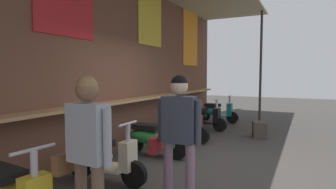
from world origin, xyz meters
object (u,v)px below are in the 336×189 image
Objects in this scene: scooter_cream at (102,157)px; scooter_teal at (216,111)px; scooter_maroon at (180,126)px; scooter_black at (201,117)px; shopper_passing at (87,143)px; scooter_green at (151,137)px; shopper_browsing at (178,127)px; merchandise_crate at (259,130)px.

scooter_cream is 1.00× the size of scooter_teal.
scooter_teal is at bearing 87.52° from scooter_cream.
scooter_maroon is 1.00× the size of scooter_black.
scooter_cream is at bearing -92.95° from scooter_teal.
shopper_passing is at bearing -74.51° from scooter_maroon.
shopper_browsing is at bearing -51.89° from scooter_green.
scooter_maroon is at bearing -88.77° from scooter_black.
merchandise_crate is at bearing -7.20° from scooter_black.
scooter_green and scooter_black have the same top height.
scooter_maroon is 0.84× the size of shopper_browsing.
scooter_maroon is 1.57m from scooter_black.
scooter_maroon is at bearing 127.19° from merchandise_crate.
scooter_teal is at bearing -172.43° from shopper_browsing.
scooter_green is 0.84× the size of shopper_passing.
merchandise_crate is (-1.74, -1.73, -0.18)m from scooter_teal.
scooter_green is 4.48m from scooter_teal.
scooter_maroon is 3.49m from shopper_browsing.
scooter_black is at bearing -92.95° from scooter_teal.
shopper_browsing reaches higher than shopper_passing.
shopper_browsing is 3.94× the size of merchandise_crate.
scooter_teal is 7.37m from shopper_passing.
shopper_browsing is at bearing -62.92° from scooter_maroon.
scooter_teal is at bearing 93.28° from scooter_maroon.
shopper_passing is at bearing -72.71° from scooter_green.
scooter_cream is 1.00× the size of scooter_black.
scooter_black is (2.99, -0.00, 0.00)m from scooter_green.
scooter_maroon and scooter_teal have the same top height.
scooter_black is (4.52, 0.00, 0.00)m from scooter_cream.
merchandise_crate is (4.27, -1.73, -0.18)m from scooter_cream.
merchandise_crate is (1.31, -1.73, -0.18)m from scooter_maroon.
scooter_black is at bearing -168.65° from shopper_browsing.
merchandise_crate is at bearing 40.47° from scooter_maroon.
scooter_cream is 4.52m from scooter_black.
merchandise_crate is at bearing 174.11° from shopper_passing.
scooter_teal is (6.01, -0.00, 0.00)m from scooter_cream.
scooter_black is 4.95m from shopper_browsing.
scooter_green is 3.32× the size of merchandise_crate.
shopper_passing is (-1.09, 0.47, -0.00)m from shopper_browsing.
scooter_black is 1.48m from scooter_teal.
scooter_black reaches higher than merchandise_crate.
scooter_teal is at bearing -170.40° from shopper_passing.
shopper_browsing reaches higher than merchandise_crate.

